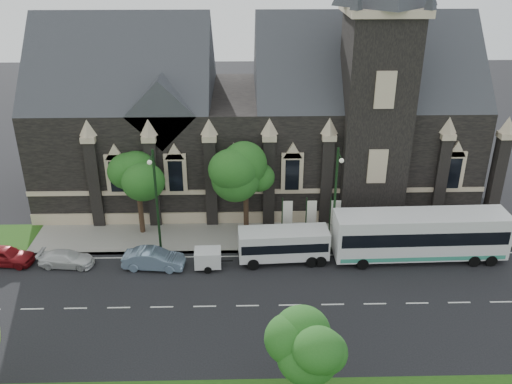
{
  "coord_description": "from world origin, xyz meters",
  "views": [
    {
      "loc": [
        2.83,
        -31.33,
        23.78
      ],
      "look_at": [
        3.74,
        6.0,
        5.98
      ],
      "focal_mm": 38.53,
      "sensor_mm": 36.0,
      "label": 1
    }
  ],
  "objects_px": {
    "tree_walk_right": "(248,170)",
    "box_trailer": "(208,258)",
    "tree_park_east": "(311,344)",
    "sedan": "(154,259)",
    "street_lamp_mid": "(156,197)",
    "banner_flag_left": "(286,215)",
    "car_far_red": "(5,256)",
    "street_lamp_near": "(336,195)",
    "tour_coach": "(420,235)",
    "tree_walk_left": "(140,172)",
    "banner_flag_center": "(310,215)",
    "car_far_white": "(66,259)",
    "banner_flag_right": "(333,215)",
    "shuttle_bus": "(284,243)"
  },
  "relations": [
    {
      "from": "box_trailer",
      "to": "car_far_red",
      "type": "height_order",
      "value": "box_trailer"
    },
    {
      "from": "tree_park_east",
      "to": "banner_flag_left",
      "type": "relative_size",
      "value": 1.57
    },
    {
      "from": "banner_flag_right",
      "to": "tour_coach",
      "type": "relative_size",
      "value": 0.29
    },
    {
      "from": "tour_coach",
      "to": "car_far_red",
      "type": "distance_m",
      "value": 32.71
    },
    {
      "from": "banner_flag_left",
      "to": "street_lamp_mid",
      "type": "bearing_deg",
      "value": -169.5
    },
    {
      "from": "banner_flag_center",
      "to": "car_far_white",
      "type": "distance_m",
      "value": 19.78
    },
    {
      "from": "sedan",
      "to": "street_lamp_near",
      "type": "bearing_deg",
      "value": -75.97
    },
    {
      "from": "tree_park_east",
      "to": "shuttle_bus",
      "type": "xyz_separation_m",
      "value": [
        -0.26,
        15.14,
        -3.04
      ]
    },
    {
      "from": "box_trailer",
      "to": "car_far_red",
      "type": "xyz_separation_m",
      "value": [
        -15.97,
        0.93,
        -0.13
      ]
    },
    {
      "from": "sedan",
      "to": "car_far_red",
      "type": "height_order",
      "value": "sedan"
    },
    {
      "from": "street_lamp_near",
      "to": "car_far_red",
      "type": "bearing_deg",
      "value": -177.23
    },
    {
      "from": "box_trailer",
      "to": "tour_coach",
      "type": "bearing_deg",
      "value": 1.53
    },
    {
      "from": "banner_flag_left",
      "to": "tour_coach",
      "type": "height_order",
      "value": "banner_flag_left"
    },
    {
      "from": "tree_park_east",
      "to": "sedan",
      "type": "bearing_deg",
      "value": 125.93
    },
    {
      "from": "tree_walk_right",
      "to": "box_trailer",
      "type": "xyz_separation_m",
      "value": [
        -3.23,
        -5.81,
        -4.92
      ]
    },
    {
      "from": "car_far_red",
      "to": "car_far_white",
      "type": "distance_m",
      "value": 4.89
    },
    {
      "from": "tour_coach",
      "to": "tree_walk_left",
      "type": "bearing_deg",
      "value": 166.76
    },
    {
      "from": "tree_walk_right",
      "to": "sedan",
      "type": "bearing_deg",
      "value": -142.53
    },
    {
      "from": "banner_flag_center",
      "to": "shuttle_bus",
      "type": "xyz_separation_m",
      "value": [
        -2.37,
        -3.19,
        -0.81
      ]
    },
    {
      "from": "banner_flag_right",
      "to": "tree_walk_left",
      "type": "bearing_deg",
      "value": 173.96
    },
    {
      "from": "shuttle_bus",
      "to": "sedan",
      "type": "xyz_separation_m",
      "value": [
        -10.14,
        -0.8,
        -0.79
      ]
    },
    {
      "from": "tree_walk_left",
      "to": "car_far_red",
      "type": "xyz_separation_m",
      "value": [
        -10.18,
        -4.87,
        -4.97
      ]
    },
    {
      "from": "tree_walk_left",
      "to": "banner_flag_right",
      "type": "distance_m",
      "value": 16.52
    },
    {
      "from": "car_far_red",
      "to": "sedan",
      "type": "bearing_deg",
      "value": -87.61
    },
    {
      "from": "banner_flag_left",
      "to": "street_lamp_near",
      "type": "bearing_deg",
      "value": -27.18
    },
    {
      "from": "sedan",
      "to": "tree_walk_left",
      "type": "bearing_deg",
      "value": 21.25
    },
    {
      "from": "tree_walk_right",
      "to": "shuttle_bus",
      "type": "height_order",
      "value": "tree_walk_right"
    },
    {
      "from": "street_lamp_near",
      "to": "sedan",
      "type": "relative_size",
      "value": 1.89
    },
    {
      "from": "banner_flag_center",
      "to": "tree_walk_left",
      "type": "bearing_deg",
      "value": 173.11
    },
    {
      "from": "sedan",
      "to": "banner_flag_right",
      "type": "bearing_deg",
      "value": -68.92
    },
    {
      "from": "tree_walk_left",
      "to": "banner_flag_left",
      "type": "relative_size",
      "value": 1.91
    },
    {
      "from": "box_trailer",
      "to": "sedan",
      "type": "bearing_deg",
      "value": 176.47
    },
    {
      "from": "tree_park_east",
      "to": "car_far_red",
      "type": "relative_size",
      "value": 1.4
    },
    {
      "from": "street_lamp_near",
      "to": "car_far_red",
      "type": "relative_size",
      "value": 2.0
    },
    {
      "from": "street_lamp_near",
      "to": "banner_flag_left",
      "type": "distance_m",
      "value": 4.99
    },
    {
      "from": "box_trailer",
      "to": "tree_walk_right",
      "type": "bearing_deg",
      "value": 58.95
    },
    {
      "from": "shuttle_bus",
      "to": "car_far_red",
      "type": "xyz_separation_m",
      "value": [
        -21.9,
        0.02,
        -0.81
      ]
    },
    {
      "from": "tree_park_east",
      "to": "street_lamp_near",
      "type": "distance_m",
      "value": 16.86
    },
    {
      "from": "tree_park_east",
      "to": "tour_coach",
      "type": "bearing_deg",
      "value": 55.4
    },
    {
      "from": "street_lamp_near",
      "to": "tree_park_east",
      "type": "bearing_deg",
      "value": -103.11
    },
    {
      "from": "street_lamp_near",
      "to": "tree_walk_left",
      "type": "bearing_deg",
      "value": 167.13
    },
    {
      "from": "banner_flag_right",
      "to": "tour_coach",
      "type": "xyz_separation_m",
      "value": [
        6.41,
        -3.07,
        -0.24
      ]
    },
    {
      "from": "tree_park_east",
      "to": "tour_coach",
      "type": "height_order",
      "value": "tree_park_east"
    },
    {
      "from": "tour_coach",
      "to": "sedan",
      "type": "bearing_deg",
      "value": -178.77
    },
    {
      "from": "tree_walk_left",
      "to": "tour_coach",
      "type": "bearing_deg",
      "value": -11.97
    },
    {
      "from": "street_lamp_mid",
      "to": "banner_flag_left",
      "type": "xyz_separation_m",
      "value": [
        10.29,
        1.91,
        -2.73
      ]
    },
    {
      "from": "street_lamp_near",
      "to": "shuttle_bus",
      "type": "distance_m",
      "value": 5.55
    },
    {
      "from": "box_trailer",
      "to": "sedan",
      "type": "height_order",
      "value": "box_trailer"
    },
    {
      "from": "sedan",
      "to": "car_far_white",
      "type": "xyz_separation_m",
      "value": [
        -6.89,
        0.47,
        -0.17
      ]
    },
    {
      "from": "tree_walk_left",
      "to": "tour_coach",
      "type": "height_order",
      "value": "tree_walk_left"
    }
  ]
}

